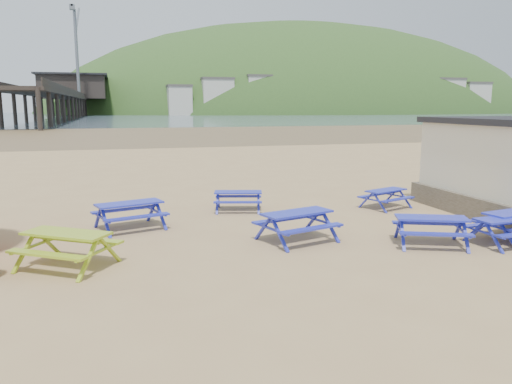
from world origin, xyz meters
name	(u,v)px	position (x,y,z in m)	size (l,w,h in m)	color
ground	(268,237)	(0.00, 0.00, 0.00)	(400.00, 400.00, 0.00)	tan
wet_sand	(146,133)	(0.00, 55.00, 0.00)	(400.00, 400.00, 0.00)	brown
sea	(127,116)	(0.00, 170.00, 0.01)	(400.00, 400.00, 0.00)	#475966
picnic_table_blue_a	(130,216)	(-3.59, 1.97, 0.39)	(2.23, 1.99, 0.78)	#1B3DB2
picnic_table_blue_b	(238,201)	(0.04, 3.60, 0.34)	(1.88, 1.65, 0.67)	#1B3DB2
picnic_table_blue_c	(386,199)	(5.13, 2.67, 0.33)	(1.90, 1.73, 0.65)	#1B3DB2
picnic_table_blue_d	(297,226)	(0.63, -0.58, 0.40)	(2.25, 2.01, 0.80)	#1B3DB2
picnic_table_blue_e	(431,231)	(3.80, -1.88, 0.37)	(2.17, 1.99, 0.74)	#1B3DB2
picnic_table_blue_f	(505,231)	(5.71, -2.33, 0.35)	(1.78, 1.48, 0.70)	#1B3DB2
picnic_table_yellow	(67,250)	(-5.03, -1.27, 0.40)	(2.46, 2.36, 0.80)	#90BA18
pier	(73,100)	(-17.99, 178.23, 5.46)	(24.00, 220.00, 39.29)	black
headland_town	(305,132)	(90.00, 229.68, -9.91)	(264.00, 144.00, 108.00)	#2D4C1E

